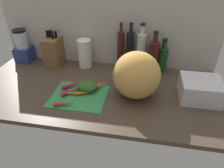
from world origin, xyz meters
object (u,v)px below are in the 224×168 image
object	(u,v)px
blender_appliance	(23,48)
bottle_4	(162,59)
carrot_7	(85,93)
bottle_1	(130,51)
carrot_2	(74,93)
bottle_3	(153,57)
winter_squash	(136,76)
dish_rack	(200,90)
carrot_4	(74,84)
paper_towel_roll	(85,53)
carrot_1	(71,91)
carrot_5	(94,85)
carrot_3	(65,103)
cutting_board	(79,96)
bottle_0	(121,50)
carrot_6	(101,85)
bottle_2	(141,52)
knife_block	(54,51)
carrot_0	(73,90)

from	to	relation	value
blender_appliance	bottle_4	xyz separation A→B (cm)	(114.48, 0.81, -0.99)
carrot_7	bottle_1	world-z (taller)	bottle_1
carrot_2	bottle_1	xyz separation A→B (cm)	(31.81, 42.27, 13.80)
carrot_2	bottle_3	distance (cm)	64.57
winter_squash	dish_rack	bearing A→B (deg)	6.32
carrot_4	paper_towel_roll	distance (cm)	32.72
carrot_1	winter_squash	distance (cm)	43.95
carrot_5	carrot_3	bearing A→B (deg)	-118.17
cutting_board	bottle_1	bearing A→B (deg)	56.35
bottle_0	carrot_2	bearing A→B (deg)	-119.81
carrot_6	bottle_1	size ratio (longest dim) A/B	0.29
carrot_4	carrot_6	world-z (taller)	carrot_6
carrot_1	bottle_2	bearing A→B (deg)	43.26
carrot_3	paper_towel_roll	world-z (taller)	paper_towel_roll
carrot_1	bottle_4	bearing A→B (deg)	34.59
carrot_3	bottle_4	size ratio (longest dim) A/B	0.48
knife_block	bottle_1	bearing A→B (deg)	1.45
carrot_5	bottle_1	distance (cm)	39.82
carrot_0	dish_rack	bearing A→B (deg)	6.06
carrot_7	knife_block	world-z (taller)	knife_block
carrot_5	dish_rack	bearing A→B (deg)	-0.05
bottle_0	carrot_1	bearing A→B (deg)	-123.21
knife_block	bottle_2	xyz separation A→B (cm)	(70.13, 0.96, 4.28)
paper_towel_roll	dish_rack	xyz separation A→B (cm)	(83.32, -29.67, -4.66)
carrot_0	bottle_2	distance (cm)	58.48
bottle_1	carrot_4	bearing A→B (deg)	-136.81
carrot_3	paper_towel_roll	bearing A→B (deg)	92.71
winter_squash	paper_towel_roll	bearing A→B (deg)	141.78
carrot_4	carrot_6	xyz separation A→B (cm)	(18.57, 1.98, 0.15)
cutting_board	dish_rack	bearing A→B (deg)	8.58
bottle_3	carrot_2	bearing A→B (deg)	-141.33
blender_appliance	bottle_2	xyz separation A→B (cm)	(97.76, -0.05, 4.04)
carrot_4	bottle_1	size ratio (longest dim) A/B	0.45
carrot_5	knife_block	distance (cm)	51.12
blender_appliance	carrot_6	bearing A→B (deg)	-22.53
cutting_board	carrot_2	world-z (taller)	carrot_2
carrot_4	knife_block	xyz separation A→B (cm)	(-26.88, 31.29, 9.03)
cutting_board	bottle_0	distance (cm)	50.19
bottle_3	winter_squash	bearing A→B (deg)	-107.38
carrot_0	carrot_7	distance (cm)	8.71
paper_towel_roll	carrot_1	bearing A→B (deg)	-87.64
carrot_3	carrot_4	xyz separation A→B (cm)	(-1.69, 20.89, 0.23)
bottle_0	carrot_6	bearing A→B (deg)	-106.26
paper_towel_roll	bottle_0	size ratio (longest dim) A/B	0.61
cutting_board	carrot_5	size ratio (longest dim) A/B	2.87
winter_squash	bottle_2	distance (cm)	34.84
bottle_2	knife_block	bearing A→B (deg)	-179.22
bottle_3	dish_rack	xyz separation A→B (cm)	(29.73, -28.44, -6.80)
cutting_board	bottle_0	world-z (taller)	bottle_0
carrot_3	carrot_5	xyz separation A→B (cm)	(12.21, 22.81, -0.07)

